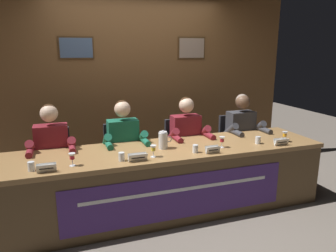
{
  "coord_description": "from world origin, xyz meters",
  "views": [
    {
      "loc": [
        -1.08,
        -3.16,
        1.79
      ],
      "look_at": [
        0.0,
        0.0,
        0.99
      ],
      "focal_mm": 33.9,
      "sensor_mm": 36.0,
      "label": 1
    }
  ],
  "objects_px": {
    "conference_table": "(171,171)",
    "nameplate_far_right": "(281,142)",
    "chair_center_right": "(182,154)",
    "nameplate_center_left": "(138,157)",
    "juice_glass_far_right": "(285,135)",
    "water_cup_center_right": "(195,149)",
    "panelist_far_right": "(244,133)",
    "water_cup_center_left": "(122,157)",
    "nameplate_center_right": "(213,150)",
    "water_cup_far_right": "(258,141)",
    "panelist_center_left": "(125,144)",
    "panelist_far_left": "(52,151)",
    "chair_far_left": "(54,168)",
    "juice_glass_center_right": "(222,140)",
    "nameplate_far_left": "(46,168)",
    "chair_center_left": "(122,161)",
    "water_cup_far_left": "(31,167)",
    "juice_glass_center_left": "(153,149)",
    "chair_far_right": "(235,148)",
    "juice_glass_far_left": "(72,157)",
    "panelist_center_right": "(188,138)",
    "water_pitcher_central": "(163,140)"
  },
  "relations": [
    {
      "from": "chair_far_right",
      "to": "water_pitcher_central",
      "type": "height_order",
      "value": "water_pitcher_central"
    },
    {
      "from": "water_cup_center_left",
      "to": "nameplate_center_right",
      "type": "relative_size",
      "value": 0.55
    },
    {
      "from": "panelist_center_left",
      "to": "panelist_far_right",
      "type": "relative_size",
      "value": 1.0
    },
    {
      "from": "conference_table",
      "to": "nameplate_center_right",
      "type": "bearing_deg",
      "value": -28.25
    },
    {
      "from": "juice_glass_center_right",
      "to": "chair_far_right",
      "type": "height_order",
      "value": "chair_far_right"
    },
    {
      "from": "juice_glass_center_left",
      "to": "nameplate_center_right",
      "type": "height_order",
      "value": "juice_glass_center_left"
    },
    {
      "from": "water_cup_far_left",
      "to": "water_cup_far_right",
      "type": "bearing_deg",
      "value": 1.54
    },
    {
      "from": "water_cup_center_left",
      "to": "panelist_center_right",
      "type": "bearing_deg",
      "value": 33.95
    },
    {
      "from": "panelist_center_left",
      "to": "juice_glass_far_right",
      "type": "bearing_deg",
      "value": -19.24
    },
    {
      "from": "water_cup_far_right",
      "to": "panelist_center_left",
      "type": "bearing_deg",
      "value": 157.83
    },
    {
      "from": "water_cup_far_right",
      "to": "nameplate_far_right",
      "type": "bearing_deg",
      "value": -32.2
    },
    {
      "from": "water_pitcher_central",
      "to": "water_cup_far_right",
      "type": "bearing_deg",
      "value": -9.6
    },
    {
      "from": "nameplate_far_left",
      "to": "chair_far_right",
      "type": "xyz_separation_m",
      "value": [
        2.46,
        0.93,
        -0.35
      ]
    },
    {
      "from": "juice_glass_center_right",
      "to": "panelist_far_right",
      "type": "relative_size",
      "value": 0.1
    },
    {
      "from": "water_cup_far_right",
      "to": "panelist_far_left",
      "type": "bearing_deg",
      "value": 165.38
    },
    {
      "from": "chair_far_left",
      "to": "panelist_far_right",
      "type": "distance_m",
      "value": 2.45
    },
    {
      "from": "nameplate_center_right",
      "to": "juice_glass_center_right",
      "type": "xyz_separation_m",
      "value": [
        0.19,
        0.15,
        0.05
      ]
    },
    {
      "from": "water_pitcher_central",
      "to": "juice_glass_far_right",
      "type": "bearing_deg",
      "value": -8.7
    },
    {
      "from": "nameplate_far_left",
      "to": "nameplate_far_right",
      "type": "bearing_deg",
      "value": 0.2
    },
    {
      "from": "juice_glass_center_right",
      "to": "juice_glass_far_right",
      "type": "bearing_deg",
      "value": -2.83
    },
    {
      "from": "juice_glass_far_left",
      "to": "chair_far_right",
      "type": "xyz_separation_m",
      "value": [
        2.24,
        0.84,
        -0.39
      ]
    },
    {
      "from": "conference_table",
      "to": "panelist_far_right",
      "type": "xyz_separation_m",
      "value": [
        1.21,
        0.52,
        0.2
      ]
    },
    {
      "from": "nameplate_center_left",
      "to": "water_cup_far_left",
      "type": "bearing_deg",
      "value": 176.27
    },
    {
      "from": "nameplate_center_left",
      "to": "juice_glass_far_right",
      "type": "xyz_separation_m",
      "value": [
        1.79,
        0.09,
        0.05
      ]
    },
    {
      "from": "water_cup_center_right",
      "to": "panelist_center_left",
      "type": "bearing_deg",
      "value": 133.83
    },
    {
      "from": "chair_center_left",
      "to": "juice_glass_center_right",
      "type": "distance_m",
      "value": 1.31
    },
    {
      "from": "water_cup_center_right",
      "to": "panelist_far_right",
      "type": "xyz_separation_m",
      "value": [
        0.99,
        0.65,
        -0.07
      ]
    },
    {
      "from": "nameplate_center_right",
      "to": "water_cup_far_right",
      "type": "bearing_deg",
      "value": 12.43
    },
    {
      "from": "conference_table",
      "to": "water_cup_far_right",
      "type": "bearing_deg",
      "value": -3.5
    },
    {
      "from": "chair_far_right",
      "to": "water_cup_far_right",
      "type": "relative_size",
      "value": 10.48
    },
    {
      "from": "juice_glass_center_right",
      "to": "water_cup_center_left",
      "type": "bearing_deg",
      "value": -176.46
    },
    {
      "from": "conference_table",
      "to": "panelist_far_right",
      "type": "bearing_deg",
      "value": 23.3
    },
    {
      "from": "conference_table",
      "to": "juice_glass_center_right",
      "type": "height_order",
      "value": "juice_glass_center_right"
    },
    {
      "from": "water_cup_far_left",
      "to": "juice_glass_center_left",
      "type": "xyz_separation_m",
      "value": [
        1.14,
        0.01,
        0.05
      ]
    },
    {
      "from": "water_cup_center_left",
      "to": "nameplate_center_right",
      "type": "height_order",
      "value": "water_cup_center_left"
    },
    {
      "from": "water_cup_center_right",
      "to": "panelist_far_right",
      "type": "bearing_deg",
      "value": 33.24
    },
    {
      "from": "nameplate_center_left",
      "to": "water_cup_center_right",
      "type": "relative_size",
      "value": 2.18
    },
    {
      "from": "panelist_center_left",
      "to": "juice_glass_far_right",
      "type": "relative_size",
      "value": 9.82
    },
    {
      "from": "nameplate_center_right",
      "to": "juice_glass_far_right",
      "type": "xyz_separation_m",
      "value": [
        0.99,
        0.11,
        0.05
      ]
    },
    {
      "from": "juice_glass_far_right",
      "to": "juice_glass_far_left",
      "type": "bearing_deg",
      "value": -179.52
    },
    {
      "from": "juice_glass_far_left",
      "to": "juice_glass_center_left",
      "type": "relative_size",
      "value": 1.0
    },
    {
      "from": "chair_far_right",
      "to": "nameplate_far_left",
      "type": "bearing_deg",
      "value": -159.31
    },
    {
      "from": "water_cup_center_left",
      "to": "juice_glass_far_left",
      "type": "bearing_deg",
      "value": 178.69
    },
    {
      "from": "chair_far_left",
      "to": "chair_center_right",
      "type": "bearing_deg",
      "value": 0.0
    },
    {
      "from": "conference_table",
      "to": "chair_center_right",
      "type": "relative_size",
      "value": 3.97
    },
    {
      "from": "juice_glass_far_left",
      "to": "nameplate_center_left",
      "type": "bearing_deg",
      "value": -6.86
    },
    {
      "from": "conference_table",
      "to": "nameplate_far_right",
      "type": "bearing_deg",
      "value": -9.05
    },
    {
      "from": "chair_far_left",
      "to": "juice_glass_center_right",
      "type": "relative_size",
      "value": 7.18
    },
    {
      "from": "nameplate_far_left",
      "to": "chair_center_left",
      "type": "height_order",
      "value": "chair_center_left"
    },
    {
      "from": "panelist_center_left",
      "to": "panelist_far_right",
      "type": "distance_m",
      "value": 1.62
    }
  ]
}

